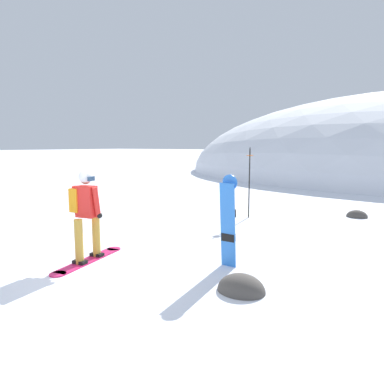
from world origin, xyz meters
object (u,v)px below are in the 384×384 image
at_px(rock_dark, 241,291).
at_px(rock_mid, 357,217).
at_px(piste_marker_near, 249,178).
at_px(spare_snowboard, 228,221).
at_px(snowboarder_main, 86,213).

relative_size(rock_dark, rock_mid, 1.21).
height_order(piste_marker_near, rock_mid, piste_marker_near).
bearing_deg(rock_mid, rock_dark, -94.60).
distance_m(rock_dark, rock_mid, 6.90).
distance_m(spare_snowboard, rock_mid, 6.23).
bearing_deg(spare_snowboard, rock_mid, 78.61).
xyz_separation_m(snowboarder_main, rock_dark, (3.03, 0.34, -0.92)).
bearing_deg(rock_mid, snowboarder_main, -116.36).
relative_size(piste_marker_near, rock_mid, 3.48).
relative_size(snowboarder_main, rock_mid, 2.97).
relative_size(snowboarder_main, rock_dark, 2.46).
xyz_separation_m(spare_snowboard, rock_dark, (0.67, -0.83, -0.84)).
relative_size(snowboarder_main, piste_marker_near, 0.86).
height_order(spare_snowboard, rock_mid, spare_snowboard).
distance_m(spare_snowboard, piste_marker_near, 4.44).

